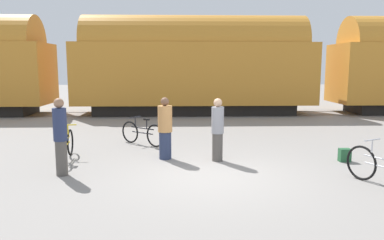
{
  "coord_description": "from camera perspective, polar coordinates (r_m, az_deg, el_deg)",
  "views": [
    {
      "loc": [
        -0.78,
        -8.13,
        2.47
      ],
      "look_at": [
        -0.45,
        1.2,
        1.1
      ],
      "focal_mm": 35.0,
      "sensor_mm": 36.0,
      "label": 1
    }
  ],
  "objects": [
    {
      "name": "bicycle_black",
      "position": [
        11.76,
        -7.58,
        -2.0
      ],
      "size": [
        1.43,
        1.14,
        0.87
      ],
      "color": "black",
      "rests_on": "ground_plane"
    },
    {
      "name": "rail_near",
      "position": [
        18.5,
        0.44,
        0.7
      ],
      "size": [
        50.33,
        0.07,
        0.01
      ],
      "primitive_type": "cube",
      "color": "#4C4238",
      "rests_on": "ground_plane"
    },
    {
      "name": "bicycle_yellow",
      "position": [
        10.38,
        -18.59,
        -3.69
      ],
      "size": [
        0.46,
        1.73,
        0.9
      ],
      "color": "black",
      "rests_on": "ground_plane"
    },
    {
      "name": "ground_plane",
      "position": [
        8.53,
        3.36,
        -8.49
      ],
      "size": [
        80.0,
        80.0,
        0.0
      ],
      "primitive_type": "plane",
      "color": "gray"
    },
    {
      "name": "person_in_tan",
      "position": [
        9.88,
        -4.12,
        -1.34
      ],
      "size": [
        0.38,
        0.38,
        1.64
      ],
      "rotation": [
        0.0,
        0.0,
        2.19
      ],
      "color": "#283351",
      "rests_on": "ground_plane"
    },
    {
      "name": "rail_far",
      "position": [
        19.92,
        0.27,
        1.25
      ],
      "size": [
        50.33,
        0.07,
        0.01
      ],
      "primitive_type": "cube",
      "color": "#4C4238",
      "rests_on": "ground_plane"
    },
    {
      "name": "freight_train",
      "position": [
        19.05,
        0.36,
        8.65
      ],
      "size": [
        38.33,
        2.88,
        4.92
      ],
      "color": "black",
      "rests_on": "ground_plane"
    },
    {
      "name": "person_in_navy",
      "position": [
        8.85,
        -19.41,
        -2.37
      ],
      "size": [
        0.3,
        0.3,
        1.75
      ],
      "rotation": [
        0.0,
        0.0,
        1.54
      ],
      "color": "#514C47",
      "rests_on": "ground_plane"
    },
    {
      "name": "person_in_grey",
      "position": [
        9.66,
        3.92,
        -1.47
      ],
      "size": [
        0.32,
        0.32,
        1.63
      ],
      "rotation": [
        0.0,
        0.0,
        4.18
      ],
      "color": "#514C47",
      "rests_on": "ground_plane"
    },
    {
      "name": "bicycle_silver",
      "position": [
        8.62,
        27.07,
        -6.49
      ],
      "size": [
        0.8,
        1.64,
        0.94
      ],
      "color": "black",
      "rests_on": "ground_plane"
    },
    {
      "name": "backpack",
      "position": [
        10.47,
        22.23,
        -4.97
      ],
      "size": [
        0.28,
        0.2,
        0.34
      ],
      "color": "#235633",
      "rests_on": "ground_plane"
    }
  ]
}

